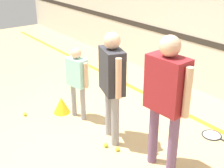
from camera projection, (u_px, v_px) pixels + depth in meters
The scene contains 11 objects.
ground_plane at pixel (100, 142), 4.73m from camera, with size 16.00×16.00×0.00m, color tan.
wall_back at pixel (222, 15), 5.60m from camera, with size 16.00×0.07×3.20m.
floor_stripe at pixel (177, 109), 5.68m from camera, with size 14.40×0.10×0.01m.
person_instructor at pixel (112, 77), 4.39m from camera, with size 0.60×0.40×1.67m.
person_student_left at pixel (77, 76), 5.11m from camera, with size 0.47×0.26×1.25m.
person_student_right at pixel (167, 91), 3.74m from camera, with size 0.69×0.30×1.81m.
racket_spare_on_floor at pixel (213, 135), 4.87m from camera, with size 0.56×0.34×0.03m.
tennis_ball_near_instructor at pixel (106, 145), 4.59m from camera, with size 0.07×0.07×0.07m, color #CCE038.
tennis_ball_stray_left at pixel (117, 149), 4.50m from camera, with size 0.07×0.07×0.07m, color #CCE038.
tennis_ball_stray_right at pixel (25, 114), 5.45m from camera, with size 0.07×0.07×0.07m, color #CCE038.
training_cone at pixel (62, 105), 5.52m from camera, with size 0.30×0.30×0.29m.
Camera 1 is at (3.28, -2.27, 2.69)m, focal length 50.00 mm.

